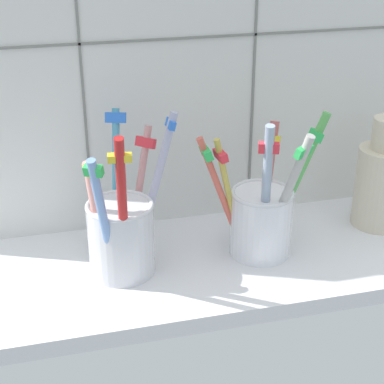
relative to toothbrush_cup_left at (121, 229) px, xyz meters
The scene contains 5 objects.
counter_slab 10.50cm from the toothbrush_cup_left, ahead, with size 64.00×22.00×2.00cm, color silver.
tile_wall_back 20.89cm from the toothbrush_cup_left, 54.12° to the left, with size 64.00×2.20×45.00cm.
toothbrush_cup_left is the anchor object (origin of this frame).
toothbrush_cup_right 16.91cm from the toothbrush_cup_left, ahead, with size 15.64×11.18×17.80cm.
ceramic_vase 34.53cm from the toothbrush_cup_left, ahead, with size 6.72×6.72×14.70cm.
Camera 1 is at (-15.95, -62.12, 42.40)cm, focal length 58.77 mm.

